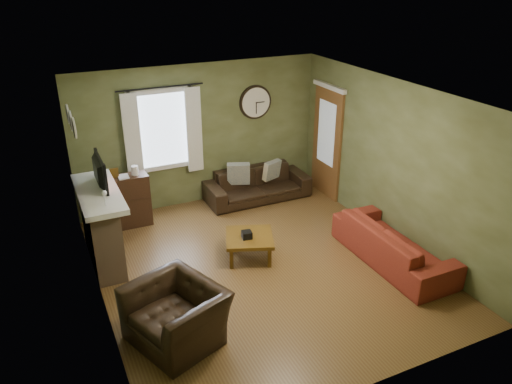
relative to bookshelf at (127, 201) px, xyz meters
name	(u,v)px	position (x,y,z in m)	size (l,w,h in m)	color
floor	(261,266)	(1.52, -2.15, -0.46)	(4.60, 5.20, 0.00)	brown
ceiling	(262,96)	(1.52, -2.15, 2.14)	(4.60, 5.20, 0.00)	white
wall_left	(92,221)	(-0.78, -2.15, 0.84)	(0.00, 5.20, 2.60)	#5B6439
wall_right	(393,163)	(3.82, -2.15, 0.84)	(0.00, 5.20, 2.60)	#5B6439
wall_back	(200,135)	(1.52, 0.45, 0.84)	(4.60, 0.00, 2.60)	#5B6439
wall_front	(377,287)	(1.52, -4.75, 0.84)	(4.60, 0.00, 2.60)	#5B6439
fireplace	(101,229)	(-0.58, -1.00, 0.09)	(0.40, 1.40, 1.10)	tan
firebox	(116,241)	(-0.39, -1.00, -0.16)	(0.04, 0.60, 0.55)	black
mantel	(98,193)	(-0.55, -1.00, 0.68)	(0.58, 1.60, 0.08)	white
tv	(96,176)	(-0.53, -0.85, 0.89)	(0.60, 0.08, 0.35)	black
tv_screen	(101,171)	(-0.45, -0.85, 0.95)	(0.02, 0.62, 0.36)	#994C3F
medallion_left	(74,128)	(-0.76, -1.35, 1.79)	(0.28, 0.28, 0.03)	white
medallion_mid	(71,121)	(-0.76, -1.00, 1.79)	(0.28, 0.28, 0.03)	white
medallion_right	(68,114)	(-0.76, -0.65, 1.79)	(0.28, 0.28, 0.03)	white
window_pane	(162,130)	(0.82, 0.43, 1.04)	(1.00, 0.02, 1.30)	silver
curtain_rod	(160,87)	(0.82, 0.33, 1.81)	(0.03, 0.03, 1.50)	black
curtain_left	(132,138)	(0.27, 0.33, 0.99)	(0.28, 0.04, 1.55)	silver
curtain_right	(194,130)	(1.37, 0.33, 0.99)	(0.28, 0.04, 1.55)	silver
wall_clock	(256,102)	(2.62, 0.40, 1.34)	(0.64, 0.06, 0.64)	white
door	(327,143)	(3.79, -0.30, 0.59)	(0.05, 0.90, 2.10)	brown
bookshelf	(127,201)	(0.00, 0.00, 0.00)	(0.78, 0.33, 0.92)	black
book	(118,176)	(-0.10, -0.04, 0.50)	(0.17, 0.23, 0.02)	#563A10
sofa_brown	(257,185)	(2.49, 0.04, -0.17)	(1.99, 0.78, 0.58)	black
pillow_left	(238,174)	(2.13, 0.12, 0.09)	(0.43, 0.13, 0.43)	gray
pillow_right	(272,170)	(2.79, 0.02, 0.09)	(0.37, 0.11, 0.37)	gray
sofa_red	(393,244)	(3.39, -2.87, -0.15)	(2.10, 0.82, 0.61)	maroon
armchair	(176,315)	(-0.08, -3.14, -0.11)	(1.08, 0.95, 0.70)	black
coffee_table	(249,247)	(1.47, -1.84, -0.27)	(0.71, 0.71, 0.38)	#563A10
tissue_box	(247,237)	(1.41, -1.88, -0.06)	(0.14, 0.14, 0.11)	black
wine_glass_a	(105,198)	(-0.53, -1.54, 0.83)	(0.08, 0.08, 0.22)	white
wine_glass_b	(104,198)	(-0.53, -1.49, 0.81)	(0.06, 0.06, 0.18)	white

